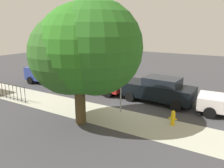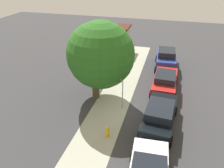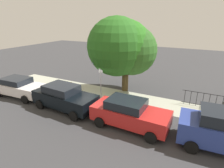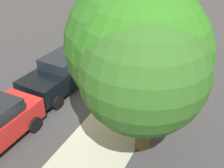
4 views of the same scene
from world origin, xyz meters
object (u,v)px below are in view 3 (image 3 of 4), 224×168
object	(u,v)px
shade_tree	(123,48)
street_sign	(101,71)
car_white	(19,87)
car_red	(129,113)
fire_hydrant	(71,86)
car_black	(64,97)

from	to	relation	value
shade_tree	street_sign	bearing A→B (deg)	-114.87
car_white	car_red	distance (m)	9.60
shade_tree	car_white	bearing A→B (deg)	-146.54
car_red	fire_hydrant	bearing A→B (deg)	157.15
fire_hydrant	car_red	bearing A→B (deg)	-24.16
car_black	fire_hydrant	size ratio (longest dim) A/B	6.05
street_sign	car_white	distance (m)	6.79
street_sign	car_white	world-z (taller)	street_sign
street_sign	car_red	world-z (taller)	street_sign
street_sign	car_black	xyz separation A→B (m)	(-1.30, -2.73, -1.30)
car_red	fire_hydrant	xyz separation A→B (m)	(-6.62, 2.97, -0.47)
car_red	shade_tree	bearing A→B (deg)	119.38
car_black	shade_tree	bearing A→B (deg)	68.65
car_black	car_red	world-z (taller)	car_black
street_sign	car_red	distance (m)	4.65
car_red	car_white	bearing A→B (deg)	-179.53
street_sign	shade_tree	world-z (taller)	shade_tree
shade_tree	car_white	world-z (taller)	shade_tree
car_white	fire_hydrant	bearing A→B (deg)	39.91
shade_tree	fire_hydrant	size ratio (longest dim) A/B	7.95
shade_tree	fire_hydrant	bearing A→B (deg)	-155.76
car_white	car_red	bearing A→B (deg)	-4.41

